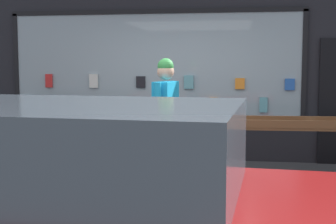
% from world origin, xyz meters
% --- Properties ---
extents(ground_plane, '(40.00, 40.00, 0.00)m').
position_xyz_m(ground_plane, '(0.00, 0.00, 0.00)').
color(ground_plane, '#38383A').
extents(shopfront_facade, '(7.96, 0.29, 3.30)m').
position_xyz_m(shopfront_facade, '(0.01, 2.39, 1.64)').
color(shopfront_facade, black).
rests_on(shopfront_facade, ground_plane).
extents(display_table_left, '(2.87, 0.79, 0.94)m').
position_xyz_m(display_table_left, '(-1.68, 0.96, 0.77)').
color(display_table_left, brown).
rests_on(display_table_left, ground_plane).
extents(display_table_right, '(2.87, 0.73, 0.91)m').
position_xyz_m(display_table_right, '(1.67, 0.96, 0.73)').
color(display_table_right, brown).
rests_on(display_table_right, ground_plane).
extents(person_browsing, '(0.31, 0.67, 1.75)m').
position_xyz_m(person_browsing, '(0.04, 0.38, 1.03)').
color(person_browsing, '#4C382D').
rests_on(person_browsing, ground_plane).
extents(small_dog, '(0.29, 0.54, 0.46)m').
position_xyz_m(small_dog, '(-0.28, 0.23, 0.32)').
color(small_dog, black).
rests_on(small_dog, ground_plane).
extents(parked_car, '(4.03, 2.17, 1.41)m').
position_xyz_m(parked_car, '(-0.09, -2.92, 0.74)').
color(parked_car, '#A51919').
rests_on(parked_car, ground_plane).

